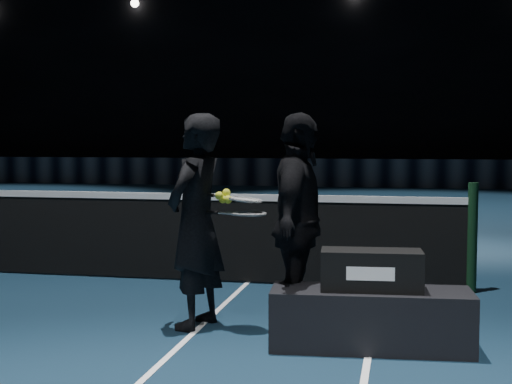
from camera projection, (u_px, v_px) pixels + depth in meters
wall_back at (242, 42)px, 25.62m from camera, size 30.00×0.00×30.00m
net_post_right at (472, 238)px, 7.08m from camera, size 0.10×0.10×1.10m
sponsor_backdrop at (226, 172)px, 23.51m from camera, size 22.00×0.15×0.90m
player_bench at (371, 319)px, 5.20m from camera, size 1.49×0.60×0.44m
racket_bag at (371, 270)px, 5.18m from camera, size 0.75×0.37×0.29m
bag_signature at (370, 274)px, 5.02m from camera, size 0.34×0.03×0.10m
player_a at (196, 221)px, 5.76m from camera, size 0.55×0.71×1.74m
player_b at (298, 225)px, 5.51m from camera, size 0.43×1.02×1.74m
racket_lower at (249, 214)px, 5.62m from camera, size 0.70×0.29×0.03m
racket_upper at (244, 200)px, 5.67m from camera, size 0.69×0.24×0.10m
tennis_balls at (226, 197)px, 5.68m from camera, size 0.12×0.10×0.12m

